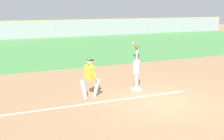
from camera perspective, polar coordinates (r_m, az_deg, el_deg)
ground_plane at (r=11.30m, az=11.08°, el=-6.63°), size 77.51×77.51×0.00m
outfield_grass at (r=25.89m, az=-8.66°, el=4.96°), size 53.57×17.81×0.01m
chalk_foul_line at (r=10.55m, az=-12.26°, el=-8.16°), size 12.00×0.32×0.01m
first_base at (r=12.55m, az=5.29°, el=-4.15°), size 0.38×0.38×0.08m
fielder at (r=12.24m, az=5.45°, el=0.63°), size 0.60×0.80×2.28m
runner at (r=11.15m, az=-4.85°, el=-1.32°), size 0.87×0.82×1.72m
baseball at (r=12.03m, az=4.64°, el=5.94°), size 0.07×0.07×0.07m
outfield_fence at (r=34.44m, az=-12.26°, el=8.79°), size 53.65×0.08×2.21m
parked_car_silver at (r=38.00m, az=-21.95°, el=7.91°), size 4.47×2.26×1.25m
parked_car_tan at (r=37.87m, az=-13.48°, el=8.50°), size 4.51×2.33×1.25m
parked_car_white at (r=39.40m, az=-4.92°, el=9.01°), size 4.59×2.52×1.25m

